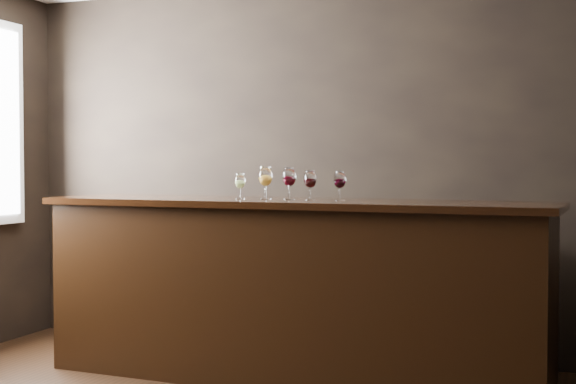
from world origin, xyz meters
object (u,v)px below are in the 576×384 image
(glass_red_a, at_px, (289,178))
(glass_red_b, at_px, (310,180))
(glass_white, at_px, (240,182))
(glass_red_c, at_px, (340,180))
(glass_amber, at_px, (265,177))
(bar_counter, at_px, (291,294))
(back_bar_shelf, at_px, (306,293))

(glass_red_a, xyz_separation_m, glass_red_b, (0.16, -0.03, -0.01))
(glass_white, bearing_deg, glass_red_b, -1.62)
(glass_red_c, bearing_deg, glass_white, -178.25)
(glass_white, xyz_separation_m, glass_red_b, (0.50, -0.01, 0.02))
(glass_red_a, bearing_deg, glass_amber, -175.81)
(bar_counter, xyz_separation_m, glass_white, (-0.37, 0.01, 0.73))
(bar_counter, distance_m, glass_red_c, 0.81)
(glass_amber, distance_m, glass_red_a, 0.16)
(glass_amber, bearing_deg, glass_white, -177.99)
(glass_amber, bearing_deg, bar_counter, -6.32)
(glass_amber, height_order, glass_red_c, glass_amber)
(back_bar_shelf, height_order, glass_red_b, glass_red_b)
(back_bar_shelf, xyz_separation_m, glass_white, (-0.25, -0.63, 0.83))
(glass_red_a, height_order, glass_red_c, glass_red_a)
(glass_red_b, height_order, glass_red_c, glass_red_b)
(bar_counter, relative_size, back_bar_shelf, 1.24)
(glass_amber, xyz_separation_m, glass_red_c, (0.51, 0.01, -0.02))
(glass_red_b, xyz_separation_m, glass_red_c, (0.19, 0.04, -0.00))
(back_bar_shelf, bearing_deg, glass_amber, -95.96)
(glass_white, height_order, glass_red_a, glass_red_a)
(bar_counter, xyz_separation_m, glass_red_b, (0.14, -0.00, 0.75))
(back_bar_shelf, bearing_deg, glass_red_c, -54.17)
(glass_white, xyz_separation_m, glass_red_c, (0.69, 0.02, 0.01))
(glass_red_a, bearing_deg, glass_red_b, -11.62)
(bar_counter, xyz_separation_m, glass_red_a, (-0.02, 0.03, 0.76))
(glass_red_a, distance_m, glass_red_b, 0.16)
(glass_red_b, relative_size, glass_red_c, 1.02)
(back_bar_shelf, height_order, glass_white, glass_white)
(glass_red_a, xyz_separation_m, glass_red_c, (0.35, 0.00, -0.02))
(bar_counter, xyz_separation_m, glass_amber, (-0.19, 0.02, 0.76))
(bar_counter, height_order, back_bar_shelf, bar_counter)
(glass_red_b, bearing_deg, back_bar_shelf, 111.48)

